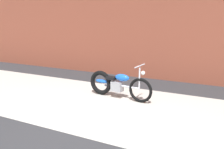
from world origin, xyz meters
TOP-DOWN VIEW (x-y plane):
  - ground_plane at (0.00, 0.00)m, footprint 80.00×80.00m
  - sidewalk_slab at (0.00, 1.75)m, footprint 36.00×3.50m
  - brick_building_wall at (0.00, 5.20)m, footprint 36.00×0.50m
  - motorcycle_blue at (-0.02, 2.39)m, footprint 2.01×0.59m

SIDE VIEW (x-z plane):
  - ground_plane at x=0.00m, z-range 0.00..0.00m
  - sidewalk_slab at x=0.00m, z-range 0.00..0.01m
  - motorcycle_blue at x=-0.02m, z-range -0.12..0.91m
  - brick_building_wall at x=0.00m, z-range 0.00..4.75m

